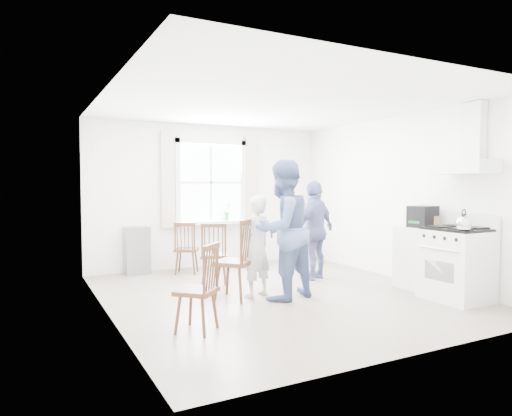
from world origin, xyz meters
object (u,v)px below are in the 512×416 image
(windsor_chair_a, at_px, (242,250))
(windsor_chair_b, at_px, (214,247))
(windsor_chair_c, at_px, (205,278))
(person_mid, at_px, (283,230))
(person_left, at_px, (256,246))
(stereo_stack, at_px, (423,217))
(person_right, at_px, (315,230))
(gas_stove, at_px, (457,263))
(low_cabinet, at_px, (419,258))

(windsor_chair_a, distance_m, windsor_chair_b, 0.99)
(windsor_chair_c, bearing_deg, person_mid, 30.02)
(windsor_chair_b, relative_size, person_left, 0.69)
(stereo_stack, height_order, person_mid, person_mid)
(person_mid, height_order, person_right, person_mid)
(gas_stove, bearing_deg, windsor_chair_a, 152.32)
(gas_stove, distance_m, person_mid, 2.31)
(low_cabinet, distance_m, person_mid, 2.15)
(low_cabinet, relative_size, person_left, 0.66)
(windsor_chair_b, xyz_separation_m, person_right, (1.61, -0.33, 0.21))
(person_mid, bearing_deg, windsor_chair_c, 14.25)
(person_left, bearing_deg, stereo_stack, 143.98)
(windsor_chair_b, bearing_deg, person_left, -75.29)
(windsor_chair_a, xyz_separation_m, windsor_chair_c, (-0.89, -1.01, -0.09))
(person_left, height_order, person_mid, person_mid)
(person_right, bearing_deg, windsor_chair_a, 0.34)
(low_cabinet, relative_size, person_right, 0.57)
(windsor_chair_a, distance_m, person_right, 1.75)
(stereo_stack, distance_m, windsor_chair_a, 2.67)
(low_cabinet, xyz_separation_m, person_left, (-2.31, 0.68, 0.23))
(windsor_chair_a, relative_size, person_right, 0.68)
(windsor_chair_b, bearing_deg, windsor_chair_c, -114.35)
(gas_stove, relative_size, windsor_chair_c, 1.21)
(stereo_stack, height_order, person_left, person_left)
(low_cabinet, height_order, person_left, person_left)
(windsor_chair_c, xyz_separation_m, person_left, (1.14, 1.09, 0.12))
(stereo_stack, height_order, windsor_chair_c, stereo_stack)
(windsor_chair_b, relative_size, person_right, 0.60)
(stereo_stack, bearing_deg, windsor_chair_a, 165.40)
(person_right, bearing_deg, windsor_chair_c, 11.71)
(windsor_chair_a, height_order, person_right, person_right)
(person_mid, bearing_deg, person_left, -63.78)
(person_left, bearing_deg, windsor_chair_b, -93.48)
(low_cabinet, bearing_deg, windsor_chair_a, 166.70)
(person_mid, bearing_deg, gas_stove, 135.23)
(gas_stove, height_order, windsor_chair_c, gas_stove)
(low_cabinet, distance_m, person_right, 1.61)
(windsor_chair_c, height_order, person_mid, person_mid)
(stereo_stack, xyz_separation_m, windsor_chair_b, (-2.54, 1.65, -0.48))
(person_left, xyz_separation_m, person_mid, (0.25, -0.28, 0.23))
(windsor_chair_a, bearing_deg, person_right, 22.27)
(gas_stove, height_order, person_right, person_right)
(windsor_chair_a, relative_size, windsor_chair_b, 1.13)
(person_left, bearing_deg, gas_stove, 130.14)
(low_cabinet, xyz_separation_m, person_mid, (-2.06, 0.40, 0.47))
(person_left, xyz_separation_m, person_right, (1.37, 0.58, 0.10))
(person_mid, bearing_deg, low_cabinet, 153.19)
(windsor_chair_b, distance_m, person_left, 0.95)
(low_cabinet, height_order, windsor_chair_b, windsor_chair_b)
(windsor_chair_b, xyz_separation_m, person_mid, (0.49, -1.19, 0.34))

